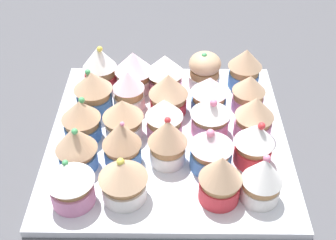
% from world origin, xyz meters
% --- Properties ---
extents(ground_plane, '(1.80, 1.80, 0.03)m').
position_xyz_m(ground_plane, '(0.00, 0.00, -0.01)').
color(ground_plane, '#4C4C51').
extents(baking_tray, '(0.37, 0.37, 0.01)m').
position_xyz_m(baking_tray, '(0.00, 0.00, 0.01)').
color(baking_tray, silver).
rests_on(baking_tray, ground_plane).
extents(cupcake_0, '(0.05, 0.05, 0.08)m').
position_xyz_m(cupcake_0, '(-0.13, -0.13, 0.05)').
color(cupcake_0, white).
rests_on(cupcake_0, baking_tray).
extents(cupcake_1, '(0.06, 0.06, 0.07)m').
position_xyz_m(cupcake_1, '(-0.06, -0.12, 0.05)').
color(cupcake_1, '#D1333D').
rests_on(cupcake_1, baking_tray).
extents(cupcake_2, '(0.06, 0.06, 0.07)m').
position_xyz_m(cupcake_2, '(-0.00, -0.13, 0.05)').
color(cupcake_2, pink).
rests_on(cupcake_2, baking_tray).
extents(cupcake_3, '(0.06, 0.06, 0.07)m').
position_xyz_m(cupcake_3, '(0.07, -0.13, 0.05)').
color(cupcake_3, pink).
rests_on(cupcake_3, baking_tray).
extents(cupcake_4, '(0.06, 0.06, 0.07)m').
position_xyz_m(cupcake_4, '(0.13, -0.13, 0.05)').
color(cupcake_4, '#477AC6').
rests_on(cupcake_4, baking_tray).
extents(cupcake_5, '(0.06, 0.06, 0.08)m').
position_xyz_m(cupcake_5, '(-0.13, -0.07, 0.05)').
color(cupcake_5, '#D1333D').
rests_on(cupcake_5, baking_tray).
extents(cupcake_6, '(0.06, 0.06, 0.07)m').
position_xyz_m(cupcake_6, '(-0.07, -0.06, 0.05)').
color(cupcake_6, '#477AC6').
rests_on(cupcake_6, baking_tray).
extents(cupcake_7, '(0.06, 0.06, 0.07)m').
position_xyz_m(cupcake_7, '(0.01, -0.07, 0.05)').
color(cupcake_7, pink).
rests_on(cupcake_7, baking_tray).
extents(cupcake_8, '(0.06, 0.06, 0.07)m').
position_xyz_m(cupcake_8, '(0.06, -0.07, 0.05)').
color(cupcake_8, '#477AC6').
rests_on(cupcake_8, baking_tray).
extents(cupcake_9, '(0.06, 0.06, 0.07)m').
position_xyz_m(cupcake_9, '(0.13, -0.06, 0.05)').
color(cupcake_9, white).
rests_on(cupcake_9, baking_tray).
extents(cupcake_10, '(0.06, 0.06, 0.08)m').
position_xyz_m(cupcake_10, '(-0.06, 0.00, 0.05)').
color(cupcake_10, white).
rests_on(cupcake_10, baking_tray).
extents(cupcake_11, '(0.06, 0.06, 0.07)m').
position_xyz_m(cupcake_11, '(0.00, 0.01, 0.05)').
color(cupcake_11, pink).
rests_on(cupcake_11, baking_tray).
extents(cupcake_12, '(0.07, 0.07, 0.07)m').
position_xyz_m(cupcake_12, '(0.06, 0.00, 0.05)').
color(cupcake_12, '#D1333D').
rests_on(cupcake_12, baking_tray).
extents(cupcake_13, '(0.07, 0.07, 0.07)m').
position_xyz_m(cupcake_13, '(0.12, 0.01, 0.05)').
color(cupcake_13, pink).
rests_on(cupcake_13, baking_tray).
extents(cupcake_14, '(0.07, 0.07, 0.07)m').
position_xyz_m(cupcake_14, '(-0.13, 0.06, 0.05)').
color(cupcake_14, white).
rests_on(cupcake_14, baking_tray).
extents(cupcake_15, '(0.06, 0.06, 0.08)m').
position_xyz_m(cupcake_15, '(-0.06, 0.07, 0.05)').
color(cupcake_15, '#477AC6').
rests_on(cupcake_15, baking_tray).
extents(cupcake_16, '(0.06, 0.06, 0.07)m').
position_xyz_m(cupcake_16, '(0.00, 0.07, 0.05)').
color(cupcake_16, white).
rests_on(cupcake_16, baking_tray).
extents(cupcake_17, '(0.05, 0.05, 0.07)m').
position_xyz_m(cupcake_17, '(0.07, 0.07, 0.05)').
color(cupcake_17, white).
rests_on(cupcake_17, baking_tray).
extents(cupcake_18, '(0.07, 0.07, 0.08)m').
position_xyz_m(cupcake_18, '(0.12, 0.06, 0.05)').
color(cupcake_18, white).
rests_on(cupcake_18, baking_tray).
extents(cupcake_19, '(0.06, 0.06, 0.07)m').
position_xyz_m(cupcake_19, '(-0.13, 0.13, 0.05)').
color(cupcake_19, pink).
rests_on(cupcake_19, baking_tray).
extents(cupcake_20, '(0.06, 0.06, 0.08)m').
position_xyz_m(cupcake_20, '(-0.07, 0.13, 0.05)').
color(cupcake_20, '#477AC6').
rests_on(cupcake_20, baking_tray).
extents(cupcake_21, '(0.06, 0.06, 0.07)m').
position_xyz_m(cupcake_21, '(-0.01, 0.13, 0.05)').
color(cupcake_21, '#477AC6').
rests_on(cupcake_21, baking_tray).
extents(cupcake_22, '(0.06, 0.06, 0.08)m').
position_xyz_m(cupcake_22, '(0.06, 0.12, 0.05)').
color(cupcake_22, '#477AC6').
rests_on(cupcake_22, baking_tray).
extents(cupcake_23, '(0.06, 0.06, 0.08)m').
position_xyz_m(cupcake_23, '(0.13, 0.12, 0.05)').
color(cupcake_23, '#D1333D').
rests_on(cupcake_23, baking_tray).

